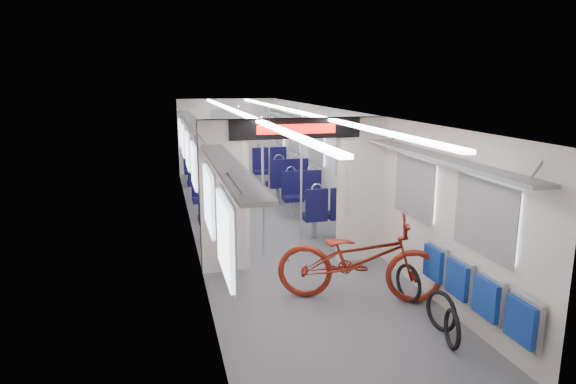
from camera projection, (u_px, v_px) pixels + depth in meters
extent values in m
plane|color=#515456|center=(268.00, 229.00, 10.06)|extent=(12.00, 12.00, 0.00)
cube|color=silver|center=(191.00, 174.00, 9.47)|extent=(0.02, 12.00, 2.30)
cube|color=silver|center=(339.00, 168.00, 10.16)|extent=(0.02, 12.00, 2.30)
cube|color=silver|center=(227.00, 137.00, 15.50)|extent=(2.90, 0.02, 2.30)
cube|color=silver|center=(420.00, 298.00, 4.13)|extent=(2.90, 0.02, 2.30)
cube|color=silver|center=(267.00, 110.00, 9.57)|extent=(2.90, 12.00, 0.02)
cube|color=white|center=(238.00, 112.00, 9.44)|extent=(0.12, 11.40, 0.04)
cube|color=white|center=(296.00, 111.00, 9.70)|extent=(0.12, 11.40, 0.04)
cube|color=silver|center=(222.00, 207.00, 7.68)|extent=(0.65, 0.18, 2.00)
cube|color=silver|center=(362.00, 198.00, 8.22)|extent=(0.65, 0.18, 2.00)
cube|color=silver|center=(294.00, 128.00, 7.70)|extent=(2.90, 0.18, 0.30)
cylinder|color=silver|center=(243.00, 205.00, 7.76)|extent=(0.20, 0.20, 2.00)
cylinder|color=silver|center=(343.00, 200.00, 8.14)|extent=(0.20, 0.20, 2.00)
cube|color=black|center=(296.00, 129.00, 7.60)|extent=(2.00, 0.03, 0.30)
cube|color=#FF0C07|center=(297.00, 129.00, 7.58)|extent=(1.20, 0.02, 0.14)
cube|color=silver|center=(225.00, 237.00, 4.88)|extent=(0.04, 1.00, 0.75)
cube|color=silver|center=(487.00, 218.00, 5.55)|extent=(0.04, 1.00, 0.75)
cube|color=silver|center=(209.00, 200.00, 6.39)|extent=(0.04, 1.00, 0.75)
cube|color=silver|center=(416.00, 188.00, 7.07)|extent=(0.04, 1.00, 0.75)
cube|color=silver|center=(194.00, 165.00, 8.95)|extent=(0.04, 1.00, 0.75)
cube|color=silver|center=(347.00, 159.00, 9.62)|extent=(0.04, 1.00, 0.75)
cube|color=silver|center=(188.00, 151.00, 10.75)|extent=(0.04, 1.00, 0.75)
cube|color=silver|center=(317.00, 147.00, 11.42)|extent=(0.04, 1.00, 0.75)
cube|color=silver|center=(183.00, 140.00, 12.55)|extent=(0.04, 1.00, 0.75)
cube|color=silver|center=(295.00, 137.00, 13.22)|extent=(0.04, 1.00, 0.75)
cube|color=silver|center=(180.00, 133.00, 14.25)|extent=(0.04, 1.00, 0.75)
cube|color=silver|center=(279.00, 131.00, 14.93)|extent=(0.04, 1.00, 0.75)
cube|color=gray|center=(228.00, 166.00, 5.55)|extent=(0.30, 3.60, 0.04)
cube|color=gray|center=(439.00, 158.00, 6.15)|extent=(0.30, 3.60, 0.04)
cube|color=gray|center=(192.00, 122.00, 11.23)|extent=(0.30, 7.60, 0.04)
cube|color=gray|center=(303.00, 120.00, 11.84)|extent=(0.30, 7.60, 0.04)
cube|color=gray|center=(227.00, 142.00, 15.47)|extent=(0.90, 0.05, 2.00)
imported|color=maroon|center=(359.00, 259.00, 6.72)|extent=(2.28, 1.47, 1.13)
cube|color=gray|center=(526.00, 321.00, 4.97)|extent=(0.06, 0.44, 0.49)
cube|color=navy|center=(521.00, 322.00, 4.95)|extent=(0.06, 0.40, 0.42)
cube|color=gray|center=(491.00, 298.00, 5.49)|extent=(0.06, 0.44, 0.49)
cube|color=navy|center=(486.00, 299.00, 5.47)|extent=(0.06, 0.40, 0.42)
cube|color=gray|center=(462.00, 279.00, 6.01)|extent=(0.06, 0.44, 0.49)
cube|color=navy|center=(457.00, 280.00, 5.99)|extent=(0.06, 0.40, 0.42)
cube|color=gray|center=(437.00, 263.00, 6.53)|extent=(0.06, 0.44, 0.49)
cube|color=navy|center=(433.00, 263.00, 6.51)|extent=(0.06, 0.40, 0.42)
torus|color=black|center=(452.00, 331.00, 5.55)|extent=(0.15, 0.45, 0.45)
torus|color=black|center=(441.00, 313.00, 5.95)|extent=(0.16, 0.49, 0.49)
torus|color=black|center=(408.00, 285.00, 6.74)|extent=(0.14, 0.51, 0.51)
cube|color=#0E0C35|center=(236.00, 217.00, 9.37)|extent=(0.42, 0.39, 0.10)
cylinder|color=gray|center=(236.00, 229.00, 9.41)|extent=(0.10, 0.10, 0.35)
cube|color=#0E0C35|center=(237.00, 203.00, 9.15)|extent=(0.42, 0.07, 0.51)
torus|color=silver|center=(236.00, 189.00, 9.10)|extent=(0.21, 0.03, 0.21)
cube|color=#0E0C35|center=(225.00, 198.00, 10.86)|extent=(0.42, 0.39, 0.10)
cylinder|color=gray|center=(225.00, 209.00, 10.91)|extent=(0.10, 0.10, 0.35)
cube|color=#0E0C35|center=(224.00, 183.00, 10.94)|extent=(0.42, 0.07, 0.51)
torus|color=silver|center=(223.00, 171.00, 10.89)|extent=(0.21, 0.03, 0.21)
cube|color=#0E0C35|center=(210.00, 219.00, 9.25)|extent=(0.42, 0.39, 0.10)
cylinder|color=gray|center=(210.00, 231.00, 9.30)|extent=(0.10, 0.10, 0.35)
cube|color=#0E0C35|center=(210.00, 205.00, 9.04)|extent=(0.42, 0.07, 0.51)
torus|color=silver|center=(210.00, 191.00, 8.98)|extent=(0.21, 0.03, 0.21)
cube|color=#0E0C35|center=(203.00, 200.00, 10.75)|extent=(0.42, 0.39, 0.10)
cylinder|color=gray|center=(203.00, 210.00, 10.80)|extent=(0.10, 0.10, 0.35)
cube|color=#0E0C35|center=(201.00, 184.00, 10.83)|extent=(0.42, 0.07, 0.51)
torus|color=silver|center=(201.00, 172.00, 10.78)|extent=(0.21, 0.03, 0.21)
cube|color=#0E0C35|center=(314.00, 217.00, 9.41)|extent=(0.41, 0.38, 0.10)
cylinder|color=gray|center=(314.00, 228.00, 9.46)|extent=(0.10, 0.10, 0.35)
cube|color=#0E0C35|center=(317.00, 203.00, 9.20)|extent=(0.41, 0.07, 0.50)
torus|color=silver|center=(317.00, 189.00, 9.14)|extent=(0.21, 0.03, 0.21)
cube|color=#0E0C35|center=(293.00, 198.00, 10.88)|extent=(0.41, 0.38, 0.10)
cylinder|color=gray|center=(293.00, 208.00, 10.93)|extent=(0.10, 0.10, 0.35)
cube|color=#0E0C35|center=(291.00, 183.00, 10.96)|extent=(0.41, 0.07, 0.50)
torus|color=silver|center=(291.00, 171.00, 10.91)|extent=(0.21, 0.03, 0.21)
cube|color=#0E0C35|center=(338.00, 215.00, 9.52)|extent=(0.41, 0.38, 0.10)
cylinder|color=gray|center=(338.00, 227.00, 9.57)|extent=(0.10, 0.10, 0.35)
cube|color=#0E0C35|center=(341.00, 201.00, 9.31)|extent=(0.41, 0.07, 0.50)
torus|color=silver|center=(342.00, 188.00, 9.25)|extent=(0.21, 0.03, 0.21)
cube|color=#0E0C35|center=(314.00, 197.00, 10.99)|extent=(0.41, 0.38, 0.10)
cylinder|color=gray|center=(314.00, 207.00, 11.04)|extent=(0.10, 0.10, 0.35)
cube|color=#0E0C35|center=(312.00, 182.00, 11.07)|extent=(0.41, 0.07, 0.50)
torus|color=silver|center=(312.00, 170.00, 11.02)|extent=(0.21, 0.03, 0.21)
cube|color=#0E0C35|center=(216.00, 182.00, 12.55)|extent=(0.42, 0.39, 0.10)
cylinder|color=gray|center=(216.00, 191.00, 12.60)|extent=(0.10, 0.10, 0.35)
cube|color=#0E0C35|center=(216.00, 171.00, 12.33)|extent=(0.42, 0.07, 0.51)
torus|color=silver|center=(216.00, 161.00, 12.28)|extent=(0.21, 0.03, 0.21)
cube|color=#0E0C35|center=(209.00, 171.00, 14.05)|extent=(0.42, 0.39, 0.10)
cylinder|color=gray|center=(210.00, 179.00, 14.09)|extent=(0.10, 0.10, 0.35)
cube|color=#0E0C35|center=(209.00, 159.00, 14.13)|extent=(0.42, 0.07, 0.51)
torus|color=silver|center=(208.00, 150.00, 14.07)|extent=(0.21, 0.03, 0.21)
cube|color=#0E0C35|center=(196.00, 183.00, 12.44)|extent=(0.42, 0.39, 0.10)
cylinder|color=gray|center=(197.00, 192.00, 12.49)|extent=(0.10, 0.10, 0.35)
cube|color=#0E0C35|center=(196.00, 172.00, 12.22)|extent=(0.42, 0.07, 0.51)
torus|color=silver|center=(196.00, 161.00, 12.17)|extent=(0.21, 0.03, 0.21)
cube|color=#0E0C35|center=(192.00, 172.00, 13.93)|extent=(0.42, 0.39, 0.10)
cylinder|color=gray|center=(192.00, 180.00, 13.98)|extent=(0.10, 0.10, 0.35)
cube|color=#0E0C35|center=(191.00, 160.00, 14.02)|extent=(0.42, 0.07, 0.51)
torus|color=silver|center=(191.00, 151.00, 13.96)|extent=(0.21, 0.03, 0.21)
cube|color=#0E0C35|center=(277.00, 185.00, 12.27)|extent=(0.48, 0.45, 0.10)
cylinder|color=gray|center=(277.00, 194.00, 12.32)|extent=(0.10, 0.10, 0.35)
cube|color=#0E0C35|center=(279.00, 172.00, 12.02)|extent=(0.48, 0.09, 0.59)
torus|color=silver|center=(279.00, 159.00, 11.96)|extent=(0.24, 0.03, 0.24)
cube|color=#0E0C35|center=(263.00, 172.00, 13.98)|extent=(0.48, 0.45, 0.10)
cylinder|color=gray|center=(263.00, 180.00, 14.03)|extent=(0.10, 0.10, 0.35)
cube|color=#0E0C35|center=(261.00, 158.00, 14.08)|extent=(0.48, 0.09, 0.59)
torus|color=silver|center=(261.00, 148.00, 14.02)|extent=(0.24, 0.03, 0.24)
cube|color=#0E0C35|center=(296.00, 184.00, 12.38)|extent=(0.48, 0.45, 0.10)
cylinder|color=gray|center=(296.00, 193.00, 12.43)|extent=(0.10, 0.10, 0.35)
cube|color=#0E0C35|center=(298.00, 171.00, 12.14)|extent=(0.48, 0.09, 0.59)
torus|color=silver|center=(298.00, 159.00, 12.07)|extent=(0.24, 0.03, 0.24)
cube|color=#0E0C35|center=(279.00, 171.00, 14.10)|extent=(0.48, 0.45, 0.10)
cylinder|color=gray|center=(279.00, 179.00, 14.14)|extent=(0.10, 0.10, 0.35)
cube|color=#0E0C35|center=(278.00, 158.00, 14.19)|extent=(0.48, 0.09, 0.59)
torus|color=silver|center=(278.00, 147.00, 14.13)|extent=(0.24, 0.03, 0.24)
cylinder|color=silver|center=(263.00, 188.00, 8.28)|extent=(0.04, 0.04, 2.30)
cylinder|color=silver|center=(301.00, 183.00, 8.68)|extent=(0.04, 0.04, 2.30)
cylinder|color=silver|center=(240.00, 158.00, 11.47)|extent=(0.04, 0.04, 2.30)
cylinder|color=silver|center=(269.00, 156.00, 11.66)|extent=(0.04, 0.04, 2.30)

